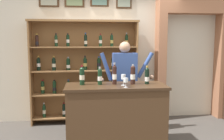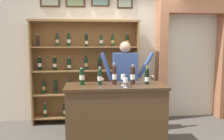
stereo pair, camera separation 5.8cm
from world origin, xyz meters
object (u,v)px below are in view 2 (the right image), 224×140
at_px(wine_shelf, 85,69).
at_px(tasting_bottle_prosecco, 114,74).
at_px(shopkeeper, 125,77).
at_px(tasting_bottle_vin_santo, 82,76).
at_px(tasting_bottle_rosso, 100,76).
at_px(tasting_bottle_grappa, 147,76).
at_px(tasting_counter, 116,117).
at_px(wine_glass_left, 125,81).
at_px(tasting_bottle_bianco, 133,75).
at_px(wine_glass_center, 123,78).

distance_m(wine_shelf, tasting_bottle_prosecco, 1.34).
distance_m(shopkeeper, tasting_bottle_vin_santo, 0.96).
bearing_deg(tasting_bottle_rosso, tasting_bottle_grappa, -1.78).
relative_size(wine_shelf, tasting_counter, 1.41).
xyz_separation_m(tasting_counter, shopkeeper, (0.24, 0.65, 0.53)).
relative_size(tasting_bottle_prosecco, wine_glass_left, 2.41).
height_order(tasting_counter, tasting_bottle_vin_santo, tasting_bottle_vin_santo).
distance_m(tasting_counter, wine_glass_left, 0.64).
relative_size(shopkeeper, tasting_bottle_vin_santo, 5.45).
relative_size(tasting_counter, wine_glass_left, 11.00).
relative_size(shopkeeper, tasting_bottle_bianco, 5.35).
xyz_separation_m(tasting_counter, tasting_bottle_vin_santo, (-0.51, 0.07, 0.64)).
bearing_deg(tasting_bottle_grappa, wine_glass_left, -147.00).
distance_m(shopkeeper, tasting_bottle_prosecco, 0.64).
distance_m(tasting_bottle_vin_santo, wine_glass_center, 0.63).
bearing_deg(tasting_bottle_prosecco, wine_glass_left, -64.59).
relative_size(shopkeeper, wine_glass_center, 9.80).
distance_m(tasting_bottle_rosso, wine_glass_left, 0.45).
xyz_separation_m(tasting_bottle_vin_santo, tasting_bottle_prosecco, (0.50, -0.00, 0.01)).
xyz_separation_m(tasting_bottle_rosso, tasting_bottle_bianco, (0.51, -0.01, 0.02)).
bearing_deg(tasting_bottle_bianco, tasting_bottle_vin_santo, 178.26).
bearing_deg(tasting_bottle_grappa, tasting_bottle_vin_santo, 178.10).
relative_size(wine_glass_center, wine_glass_left, 1.21).
xyz_separation_m(wine_shelf, tasting_bottle_rosso, (0.24, -1.26, 0.03)).
xyz_separation_m(tasting_bottle_prosecco, wine_glass_left, (0.13, -0.28, -0.06)).
relative_size(tasting_counter, tasting_bottle_vin_santo, 5.05).
relative_size(shopkeeper, tasting_bottle_prosecco, 4.93).
distance_m(wine_shelf, tasting_bottle_vin_santo, 1.25).
relative_size(tasting_bottle_rosso, tasting_bottle_bianco, 0.89).
xyz_separation_m(tasting_bottle_prosecco, tasting_bottle_bianco, (0.28, -0.02, -0.00)).
bearing_deg(tasting_bottle_grappa, tasting_bottle_prosecco, 176.30).
bearing_deg(tasting_bottle_vin_santo, tasting_bottle_grappa, -1.90).
bearing_deg(wine_glass_left, tasting_bottle_vin_santo, 156.31).
bearing_deg(wine_shelf, shopkeeper, -43.33).
bearing_deg(wine_glass_left, shopkeeper, 81.83).
bearing_deg(tasting_bottle_prosecco, tasting_bottle_vin_santo, 179.93).
distance_m(tasting_bottle_prosecco, tasting_bottle_grappa, 0.51).
bearing_deg(tasting_counter, tasting_bottle_prosecco, 99.51).
relative_size(tasting_bottle_rosso, tasting_bottle_prosecco, 0.82).
bearing_deg(tasting_bottle_bianco, tasting_bottle_grappa, -2.44).
bearing_deg(tasting_bottle_grappa, wine_shelf, 127.02).
height_order(wine_shelf, wine_glass_center, wine_shelf).
distance_m(wine_shelf, wine_glass_left, 1.64).
height_order(tasting_bottle_prosecco, wine_glass_center, tasting_bottle_prosecco).
bearing_deg(wine_glass_left, tasting_bottle_prosecco, 115.41).
bearing_deg(tasting_bottle_vin_santo, wine_glass_center, -10.33).
relative_size(tasting_bottle_prosecco, wine_glass_center, 1.99).
bearing_deg(wine_shelf, tasting_bottle_bianco, -59.67).
height_order(tasting_bottle_grappa, wine_glass_left, tasting_bottle_grappa).
height_order(wine_shelf, tasting_bottle_grappa, wine_shelf).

